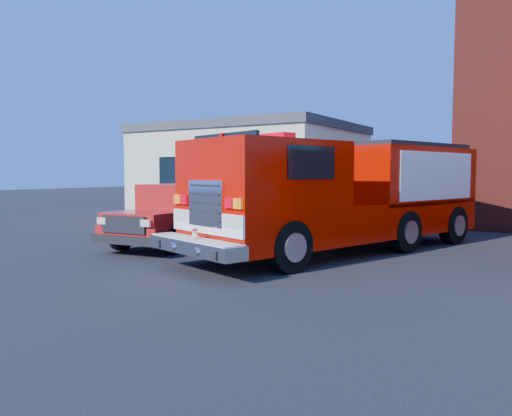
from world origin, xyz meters
The scene contains 4 objects.
ground centered at (0.00, 0.00, 0.00)m, with size 100.00×100.00×0.00m, color black.
side_building centered at (-9.00, 13.00, 2.20)m, with size 10.20×8.20×4.35m.
fire_engine centered at (0.23, 2.75, 1.42)m, with size 5.15×9.23×2.74m.
pickup_truck centered at (-4.05, 1.63, 0.78)m, with size 2.25×5.15×1.64m.
Camera 1 is at (4.72, -8.89, 1.93)m, focal length 35.00 mm.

